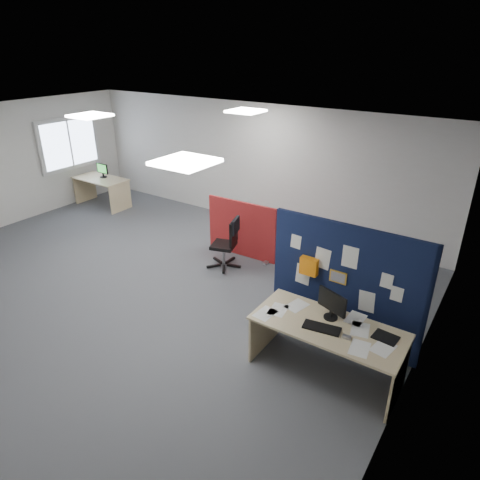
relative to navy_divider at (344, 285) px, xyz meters
The scene contains 17 objects.
floor 3.60m from the navy_divider, behind, with size 9.00×9.00×0.00m, color #53565B.
ceiling 3.93m from the navy_divider, behind, with size 9.00×7.00×0.02m, color white.
wall_back 4.66m from the navy_divider, 138.30° to the left, with size 9.00×0.02×2.70m, color silver.
wall_right 1.21m from the navy_divider, 21.74° to the right, with size 0.02×7.00×2.70m, color silver.
window 8.09m from the navy_divider, 168.64° to the left, with size 0.06×1.70×1.30m.
ceiling_lights 3.61m from the navy_divider, behind, with size 4.10×4.10×0.04m.
navy_divider is the anchor object (origin of this frame).
main_desk 0.79m from the navy_divider, 80.88° to the right, with size 1.86×0.83×0.73m.
monitor_main 0.60m from the navy_divider, 83.36° to the right, with size 0.41×0.18×0.37m.
keyboard 0.87m from the navy_divider, 85.38° to the right, with size 0.45×0.18×0.03m, color black.
mouse 0.96m from the navy_divider, 65.91° to the right, with size 0.10×0.06×0.03m, color gray.
paper_tray 0.98m from the navy_divider, 38.54° to the right, with size 0.28×0.22×0.01m, color black.
red_divider 3.01m from the navy_divider, 151.30° to the left, with size 1.49×0.30×1.12m.
second_desk 7.38m from the navy_divider, 165.73° to the left, with size 1.42×0.71×0.73m.
monitor_second 7.38m from the navy_divider, 165.24° to the left, with size 0.39×0.18×0.35m.
office_chair 2.70m from the navy_divider, 160.92° to the left, with size 0.65×0.62×0.98m.
desk_papers 0.76m from the navy_divider, 84.00° to the right, with size 1.70×0.85×0.00m.
Camera 1 is at (5.07, -4.49, 3.87)m, focal length 32.00 mm.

